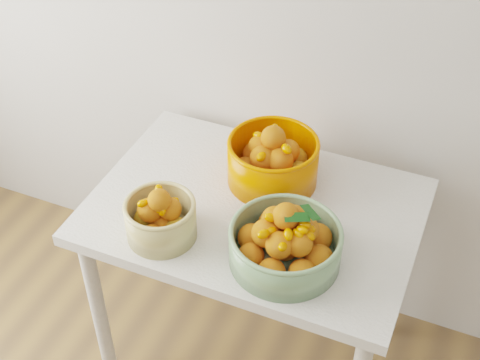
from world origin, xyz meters
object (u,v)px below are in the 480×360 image
Objects in this scene: bowl_green at (286,242)px; bowl_orange at (273,160)px; bowl_cream at (161,218)px; table at (254,229)px.

bowl_orange reaches higher than bowl_green.
bowl_orange reaches higher than bowl_cream.
bowl_orange reaches higher than table.
table is at bearing -92.16° from bowl_orange.
bowl_green reaches higher than bowl_cream.
table is at bearing 133.15° from bowl_green.
table is 2.94× the size of bowl_orange.
table is 0.34m from bowl_cream.
table is at bearing 47.05° from bowl_cream.
bowl_orange is at bearing 87.84° from table.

